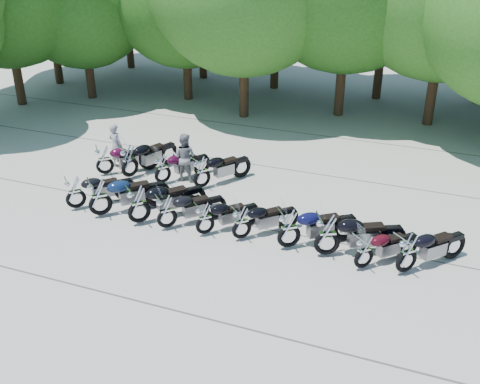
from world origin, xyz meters
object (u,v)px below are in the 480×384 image
(motorcycle_7, at_px, (328,234))
(rider_1, at_px, (184,157))
(motorcycle_2, at_px, (139,204))
(motorcycle_11, at_px, (129,160))
(motorcycle_1, at_px, (100,196))
(motorcycle_8, at_px, (364,250))
(motorcycle_13, at_px, (202,171))
(motorcycle_5, at_px, (242,222))
(motorcycle_0, at_px, (75,192))
(motorcycle_9, at_px, (407,252))
(motorcycle_12, at_px, (162,168))
(rider_0, at_px, (116,146))
(motorcycle_4, at_px, (205,218))
(motorcycle_10, at_px, (104,159))
(motorcycle_6, at_px, (289,228))
(motorcycle_3, at_px, (167,211))

(motorcycle_7, xyz_separation_m, rider_1, (-5.90, 3.16, 0.16))
(motorcycle_2, bearing_deg, motorcycle_11, -14.28)
(motorcycle_1, height_order, motorcycle_8, motorcycle_1)
(motorcycle_13, bearing_deg, motorcycle_5, 166.39)
(motorcycle_1, bearing_deg, rider_1, -63.93)
(motorcycle_1, relative_size, motorcycle_13, 1.10)
(motorcycle_0, distance_m, motorcycle_9, 10.28)
(motorcycle_12, xyz_separation_m, rider_0, (-2.31, 0.70, 0.24))
(motorcycle_2, xyz_separation_m, motorcycle_12, (-0.71, 2.81, -0.09))
(motorcycle_4, distance_m, motorcycle_7, 3.62)
(motorcycle_2, relative_size, rider_0, 1.46)
(motorcycle_5, bearing_deg, motorcycle_13, -3.38)
(motorcycle_10, distance_m, motorcycle_13, 3.77)
(motorcycle_13, bearing_deg, motorcycle_4, 149.89)
(motorcycle_8, bearing_deg, motorcycle_13, 17.15)
(motorcycle_2, relative_size, motorcycle_5, 1.19)
(motorcycle_1, distance_m, motorcycle_13, 3.65)
(motorcycle_10, bearing_deg, motorcycle_0, 153.67)
(motorcycle_4, height_order, rider_0, rider_0)
(motorcycle_10, bearing_deg, motorcycle_5, -151.42)
(motorcycle_10, distance_m, rider_1, 2.97)
(motorcycle_8, distance_m, motorcycle_9, 1.09)
(motorcycle_4, bearing_deg, motorcycle_0, 42.61)
(motorcycle_5, bearing_deg, motorcycle_1, 47.31)
(motorcycle_9, height_order, rider_1, rider_1)
(motorcycle_10, bearing_deg, motorcycle_2, -171.95)
(motorcycle_4, distance_m, motorcycle_9, 5.75)
(motorcycle_4, bearing_deg, motorcycle_13, -21.20)
(motorcycle_6, height_order, motorcycle_12, motorcycle_6)
(motorcycle_1, height_order, motorcycle_2, motorcycle_1)
(motorcycle_0, relative_size, motorcycle_8, 1.08)
(motorcycle_6, relative_size, motorcycle_9, 1.04)
(motorcycle_8, xyz_separation_m, motorcycle_12, (-7.52, 2.80, 0.03))
(motorcycle_3, distance_m, motorcycle_9, 6.96)
(motorcycle_9, bearing_deg, motorcycle_3, 43.66)
(motorcycle_9, distance_m, rider_0, 11.39)
(motorcycle_4, xyz_separation_m, rider_0, (-5.15, 3.39, 0.28))
(motorcycle_4, bearing_deg, motorcycle_9, -136.66)
(motorcycle_6, xyz_separation_m, motorcycle_7, (1.09, 0.00, 0.04))
(motorcycle_10, distance_m, rider_0, 0.82)
(motorcycle_11, bearing_deg, motorcycle_4, 169.20)
(motorcycle_0, relative_size, motorcycle_6, 0.92)
(motorcycle_5, relative_size, motorcycle_11, 0.85)
(motorcycle_6, bearing_deg, motorcycle_12, 27.46)
(motorcycle_1, xyz_separation_m, motorcycle_9, (9.25, 0.23, -0.06))
(motorcycle_1, xyz_separation_m, motorcycle_8, (8.18, 0.03, -0.13))
(motorcycle_8, bearing_deg, motorcycle_1, 43.31)
(motorcycle_5, bearing_deg, motorcycle_9, -136.84)
(motorcycle_2, height_order, motorcycle_13, motorcycle_2)
(motorcycle_3, bearing_deg, motorcycle_6, -133.95)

